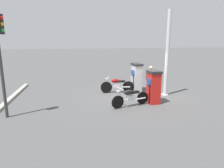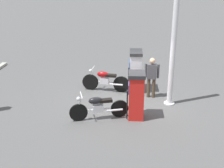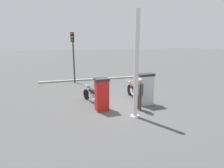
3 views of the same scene
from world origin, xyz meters
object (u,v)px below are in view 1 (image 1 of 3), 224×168
at_px(fuel_pump_far, 154,87).
at_px(motorcycle_far_pump, 130,97).
at_px(canopy_support_pole, 167,55).
at_px(attendant_person, 150,78).
at_px(roadside_traffic_light, 1,50).
at_px(motorcycle_near_pump, 117,85).
at_px(fuel_pump_near, 136,77).

xyz_separation_m(fuel_pump_far, motorcycle_far_pump, (1.26, 0.19, -0.37)).
bearing_deg(fuel_pump_far, canopy_support_pole, -137.16).
distance_m(fuel_pump_far, attendant_person, 1.87).
height_order(fuel_pump_far, roadside_traffic_light, roadside_traffic_light).
bearing_deg(roadside_traffic_light, fuel_pump_far, -176.73).
bearing_deg(canopy_support_pole, motorcycle_far_pump, 28.55).
xyz_separation_m(motorcycle_far_pump, canopy_support_pole, (-2.54, -1.38, 1.79)).
bearing_deg(motorcycle_near_pump, roadside_traffic_light, 27.03).
height_order(fuel_pump_near, motorcycle_near_pump, fuel_pump_near).
xyz_separation_m(fuel_pump_near, roadside_traffic_light, (6.48, 2.79, 1.85)).
bearing_deg(motorcycle_near_pump, fuel_pump_far, 118.37).
relative_size(fuel_pump_near, attendant_person, 1.06).
distance_m(motorcycle_far_pump, attendant_person, 2.75).
relative_size(fuel_pump_near, fuel_pump_far, 1.05).
bearing_deg(roadside_traffic_light, motorcycle_near_pump, -152.97).
distance_m(fuel_pump_far, roadside_traffic_light, 6.76).
relative_size(fuel_pump_far, canopy_support_pole, 0.35).
distance_m(fuel_pump_far, canopy_support_pole, 2.25).
xyz_separation_m(fuel_pump_far, canopy_support_pole, (-1.28, -1.19, 1.42)).
distance_m(fuel_pump_near, fuel_pump_far, 2.42).
height_order(fuel_pump_near, canopy_support_pole, canopy_support_pole).
xyz_separation_m(roadside_traffic_light, canopy_support_pole, (-7.76, -1.56, -0.47)).
bearing_deg(attendant_person, roadside_traffic_light, 16.73).
bearing_deg(motorcycle_near_pump, attendant_person, 163.88).
height_order(motorcycle_near_pump, motorcycle_far_pump, motorcycle_near_pump).
bearing_deg(fuel_pump_near, motorcycle_far_pump, 64.24).
bearing_deg(canopy_support_pole, fuel_pump_near, -43.80).
xyz_separation_m(motorcycle_near_pump, attendant_person, (-1.86, 0.54, 0.45)).
bearing_deg(motorcycle_far_pump, roadside_traffic_light, 1.94).
relative_size(attendant_person, canopy_support_pole, 0.35).
relative_size(motorcycle_near_pump, roadside_traffic_light, 0.50).
height_order(fuel_pump_far, motorcycle_far_pump, fuel_pump_far).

